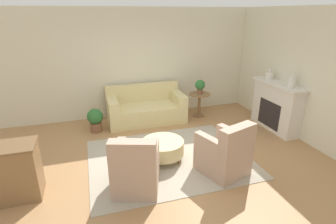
# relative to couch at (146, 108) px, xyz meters

# --- Properties ---
(ground_plane) EXTENTS (16.00, 16.00, 0.00)m
(ground_plane) POSITION_rel_couch_xyz_m (-0.00, -2.02, -0.33)
(ground_plane) COLOR #AD7F51
(wall_back) EXTENTS (9.08, 0.12, 2.80)m
(wall_back) POSITION_rel_couch_xyz_m (-0.00, 0.58, 1.07)
(wall_back) COLOR beige
(wall_back) RESTS_ON ground_plane
(wall_right) EXTENTS (0.12, 10.09, 2.80)m
(wall_right) POSITION_rel_couch_xyz_m (3.10, -2.02, 1.07)
(wall_right) COLOR beige
(wall_right) RESTS_ON ground_plane
(rug) EXTENTS (3.03, 2.39, 0.01)m
(rug) POSITION_rel_couch_xyz_m (-0.00, -2.02, -0.32)
(rug) COLOR #B2A893
(rug) RESTS_ON ground_plane
(couch) EXTENTS (1.94, 0.97, 0.90)m
(couch) POSITION_rel_couch_xyz_m (0.00, 0.00, 0.00)
(couch) COLOR beige
(couch) RESTS_ON ground_plane
(armchair_left) EXTENTS (0.89, 0.94, 0.97)m
(armchair_left) POSITION_rel_couch_xyz_m (-0.78, -2.78, 0.05)
(armchair_left) COLOR tan
(armchair_left) RESTS_ON rug
(armchair_right) EXTENTS (0.89, 0.94, 0.97)m
(armchair_right) POSITION_rel_couch_xyz_m (0.78, -2.78, 0.05)
(armchair_right) COLOR tan
(armchair_right) RESTS_ON rug
(ottoman_table) EXTENTS (0.80, 0.80, 0.39)m
(ottoman_table) POSITION_rel_couch_xyz_m (-0.13, -2.02, -0.07)
(ottoman_table) COLOR beige
(ottoman_table) RESTS_ON rug
(side_table) EXTENTS (0.56, 0.56, 0.64)m
(side_table) POSITION_rel_couch_xyz_m (1.44, -0.14, 0.11)
(side_table) COLOR olive
(side_table) RESTS_ON ground_plane
(fireplace) EXTENTS (0.44, 1.45, 1.14)m
(fireplace) POSITION_rel_couch_xyz_m (2.86, -1.42, 0.27)
(fireplace) COLOR silver
(fireplace) RESTS_ON ground_plane
(vase_mantel_near) EXTENTS (0.18, 0.18, 0.25)m
(vase_mantel_near) POSITION_rel_couch_xyz_m (2.84, -1.05, 0.91)
(vase_mantel_near) COLOR silver
(vase_mantel_near) RESTS_ON fireplace
(vase_mantel_far) EXTENTS (0.15, 0.15, 0.31)m
(vase_mantel_far) POSITION_rel_couch_xyz_m (2.84, -1.80, 0.94)
(vase_mantel_far) COLOR silver
(vase_mantel_far) RESTS_ON fireplace
(potted_plant_on_side_table) EXTENTS (0.26, 0.26, 0.37)m
(potted_plant_on_side_table) POSITION_rel_couch_xyz_m (1.44, -0.14, 0.53)
(potted_plant_on_side_table) COLOR brown
(potted_plant_on_side_table) RESTS_ON side_table
(potted_plant_floor) EXTENTS (0.37, 0.37, 0.56)m
(potted_plant_floor) POSITION_rel_couch_xyz_m (-1.29, -0.32, -0.02)
(potted_plant_floor) COLOR brown
(potted_plant_floor) RESTS_ON ground_plane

